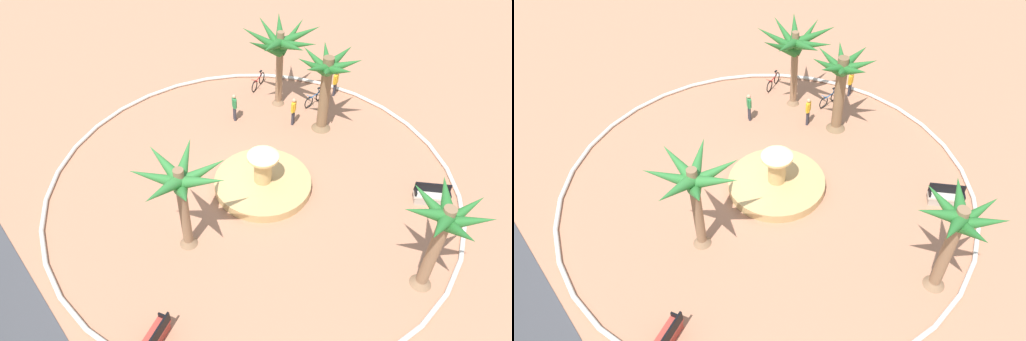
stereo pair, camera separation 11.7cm
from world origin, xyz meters
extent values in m
plane|color=tan|center=(0.00, 0.00, 0.00)|extent=(80.00, 80.00, 0.00)
torus|color=silver|center=(0.00, 0.00, 0.10)|extent=(19.43, 19.43, 0.20)
cylinder|color=tan|center=(-0.35, -0.29, 0.23)|extent=(4.59, 4.59, 0.45)
cylinder|color=teal|center=(-0.35, -0.29, 0.19)|extent=(4.04, 4.04, 0.34)
cylinder|color=tan|center=(-0.35, -0.29, 1.14)|extent=(0.83, 0.83, 1.39)
cylinder|color=#E0B370|center=(-0.35, -0.29, 1.90)|extent=(1.47, 1.47, 0.12)
cylinder|color=#8E6B4C|center=(-0.92, 4.32, 2.14)|extent=(0.41, 0.41, 4.27)
cone|color=#8E6B4C|center=(-0.92, 4.32, 0.25)|extent=(0.78, 0.78, 0.50)
cone|color=#337F38|center=(0.01, 4.36, 4.02)|extent=(2.02, 0.66, 1.05)
cone|color=#337F38|center=(-0.36, 5.01, 3.93)|extent=(1.68, 1.90, 1.21)
cone|color=#337F38|center=(-1.22, 5.19, 4.02)|extent=(1.20, 2.07, 1.05)
cone|color=#337F38|center=(-1.67, 4.64, 3.78)|extent=(2.00, 1.27, 1.46)
cone|color=#337F38|center=(-1.68, 3.83, 3.96)|extent=(1.98, 1.55, 1.16)
cone|color=#337F38|center=(-1.24, 3.48, 3.94)|extent=(1.24, 2.06, 1.20)
cone|color=#337F38|center=(-0.31, 3.63, 3.99)|extent=(1.74, 1.87, 1.11)
cylinder|color=#8E6B4C|center=(4.25, -5.42, 2.24)|extent=(0.38, 0.38, 4.49)
cone|color=#8E6B4C|center=(4.25, -5.42, 0.25)|extent=(0.73, 0.73, 0.50)
cone|color=#28702D|center=(5.27, -5.55, 4.00)|extent=(2.36, 0.86, 1.49)
cone|color=#28702D|center=(5.06, -4.79, 3.98)|extent=(2.17, 1.84, 1.51)
cone|color=#28702D|center=(4.37, -4.44, 3.90)|extent=(0.83, 2.31, 1.65)
cone|color=#28702D|center=(3.77, -4.42, 4.18)|extent=(1.53, 2.37, 1.14)
cone|color=#28702D|center=(3.17, -5.20, 4.16)|extent=(2.42, 1.02, 1.20)
cone|color=#28702D|center=(3.19, -5.66, 4.11)|extent=(2.41, 1.08, 1.28)
cone|color=#28702D|center=(3.80, -6.42, 4.17)|extent=(1.46, 2.38, 1.17)
cone|color=#28702D|center=(4.41, -6.38, 3.89)|extent=(0.93, 2.31, 1.67)
cone|color=#28702D|center=(5.10, -6.11, 4.17)|extent=(2.18, 1.92, 1.16)
cylinder|color=brown|center=(1.03, -5.67, 2.16)|extent=(0.55, 0.55, 4.33)
cone|color=brown|center=(1.03, -5.67, 0.25)|extent=(1.05, 1.05, 0.50)
cone|color=#28702D|center=(1.80, -5.56, 3.94)|extent=(1.86, 0.81, 1.28)
cone|color=#28702D|center=(1.48, -5.06, 3.91)|extent=(1.51, 1.77, 1.32)
cone|color=#28702D|center=(0.98, -4.86, 4.04)|extent=(0.68, 1.85, 1.11)
cone|color=#28702D|center=(0.56, -5.06, 3.94)|extent=(1.54, 1.77, 1.28)
cone|color=#28702D|center=(0.24, -5.59, 3.99)|extent=(1.86, 0.73, 1.19)
cone|color=#28702D|center=(0.43, -6.20, 4.00)|extent=(1.73, 1.62, 1.17)
cone|color=#28702D|center=(1.04, -6.50, 4.08)|extent=(0.58, 1.82, 1.03)
cone|color=#28702D|center=(1.65, -6.17, 3.99)|extent=(1.76, 1.57, 1.19)
cylinder|color=#8E6B4C|center=(-8.45, -1.56, 2.19)|extent=(0.45, 0.45, 4.38)
cone|color=#8E6B4C|center=(-8.45, -1.56, 0.25)|extent=(0.86, 0.86, 0.50)
cone|color=#28702D|center=(-7.70, -1.57, 4.07)|extent=(1.72, 0.59, 1.13)
cone|color=#28702D|center=(-7.95, -0.96, 4.18)|extent=(1.51, 1.67, 0.95)
cone|color=#28702D|center=(-8.63, -0.81, 4.16)|extent=(0.94, 1.79, 0.98)
cone|color=#28702D|center=(-9.09, -1.24, 4.01)|extent=(1.76, 1.24, 1.24)
cone|color=#28702D|center=(-9.07, -1.93, 4.02)|extent=(1.74, 1.35, 1.22)
cone|color=#28702D|center=(-8.66, -2.23, 3.99)|extent=(1.04, 1.77, 1.28)
cone|color=#28702D|center=(-7.93, -2.14, 4.18)|extent=(1.56, 1.64, 0.94)
cube|color=#B73D33|center=(-3.85, 7.78, 0.45)|extent=(1.16, 1.66, 0.12)
cube|color=black|center=(-4.04, 7.69, 0.75)|extent=(0.78, 1.47, 0.50)
cube|color=#9C342B|center=(-3.85, 7.78, 0.20)|extent=(1.07, 1.52, 0.39)
cube|color=black|center=(-3.52, 7.11, 0.59)|extent=(0.44, 0.27, 0.24)
cube|color=beige|center=(-6.09, -5.52, 0.45)|extent=(1.52, 1.45, 0.12)
cube|color=black|center=(-5.94, -5.67, 0.75)|extent=(1.24, 1.13, 0.50)
cube|color=#B6ADA0|center=(-6.09, -5.52, 0.20)|extent=(1.40, 1.33, 0.39)
cube|color=black|center=(-6.64, -6.02, 0.59)|extent=(0.36, 0.39, 0.24)
cube|color=black|center=(-5.53, -5.01, 0.59)|extent=(0.36, 0.39, 0.24)
torus|color=black|center=(2.83, -6.48, 0.36)|extent=(0.13, 0.72, 0.72)
torus|color=black|center=(2.92, -7.47, 0.36)|extent=(0.13, 0.72, 0.72)
cylinder|color=#1E66B2|center=(2.87, -6.98, 0.59)|extent=(0.14, 0.95, 0.05)
cylinder|color=#1E66B2|center=(2.90, -7.32, 0.74)|extent=(0.04, 0.04, 0.30)
cube|color=black|center=(2.90, -7.32, 0.91)|extent=(0.12, 0.21, 0.06)
cylinder|color=#1E66B2|center=(2.83, -6.53, 0.73)|extent=(0.44, 0.07, 0.03)
torus|color=black|center=(6.08, -5.17, 0.36)|extent=(0.35, 0.68, 0.72)
torus|color=black|center=(6.48, -6.08, 0.36)|extent=(0.35, 0.68, 0.72)
cylinder|color=#B21919|center=(6.28, -5.62, 0.59)|extent=(0.43, 0.89, 0.05)
cylinder|color=#B21919|center=(6.42, -5.94, 0.74)|extent=(0.04, 0.04, 0.30)
cube|color=black|center=(6.42, -5.94, 0.91)|extent=(0.17, 0.22, 0.06)
cylinder|color=#B21919|center=(6.10, -5.21, 0.73)|extent=(0.41, 0.21, 0.03)
cylinder|color=#33333D|center=(2.80, -8.63, 0.41)|extent=(0.14, 0.14, 0.82)
cylinder|color=#33333D|center=(2.73, -8.46, 0.41)|extent=(0.14, 0.14, 0.82)
cube|color=yellow|center=(2.77, -8.55, 1.10)|extent=(0.31, 0.39, 0.56)
sphere|color=tan|center=(2.77, -8.55, 1.50)|extent=(0.22, 0.22, 0.22)
cylinder|color=yellow|center=(2.84, -8.75, 1.10)|extent=(0.09, 0.09, 0.53)
cylinder|color=yellow|center=(2.69, -8.34, 1.10)|extent=(0.09, 0.09, 0.53)
cylinder|color=#33333D|center=(2.35, -4.83, 0.43)|extent=(0.14, 0.14, 0.87)
cylinder|color=#33333D|center=(2.26, -4.67, 0.43)|extent=(0.14, 0.14, 0.87)
cube|color=yellow|center=(2.30, -4.75, 1.15)|extent=(0.35, 0.39, 0.56)
sphere|color=tan|center=(2.30, -4.75, 1.55)|extent=(0.22, 0.22, 0.22)
cylinder|color=yellow|center=(2.41, -4.94, 1.15)|extent=(0.09, 0.09, 0.53)
cylinder|color=yellow|center=(2.19, -4.56, 1.15)|extent=(0.09, 0.09, 0.53)
cylinder|color=#33333D|center=(4.73, -2.58, 0.43)|extent=(0.14, 0.14, 0.86)
cylinder|color=#33333D|center=(4.56, -2.50, 0.43)|extent=(0.14, 0.14, 0.86)
cube|color=#338C4C|center=(4.65, -2.54, 1.14)|extent=(0.39, 0.32, 0.56)
sphere|color=tan|center=(4.65, -2.54, 1.54)|extent=(0.22, 0.22, 0.22)
cylinder|color=#338C4C|center=(4.85, -2.63, 1.14)|extent=(0.09, 0.09, 0.53)
cylinder|color=#338C4C|center=(4.45, -2.45, 1.14)|extent=(0.09, 0.09, 0.53)
camera|label=1|loc=(-12.47, 10.29, 16.20)|focal=33.58mm
camera|label=2|loc=(-12.54, 10.20, 16.20)|focal=33.58mm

